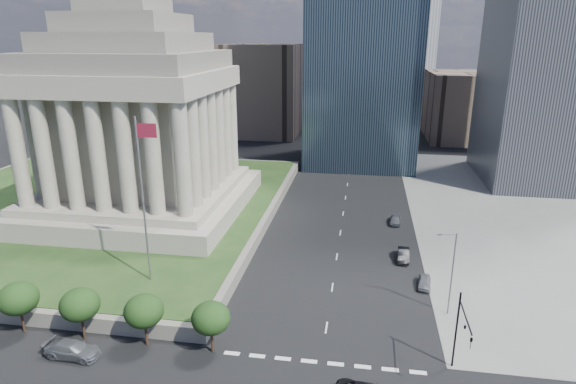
% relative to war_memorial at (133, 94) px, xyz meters
% --- Properties ---
extents(ground, '(500.00, 500.00, 0.00)m').
position_rel_war_memorial_xyz_m(ground, '(34.00, 52.00, -21.40)').
color(ground, black).
rests_on(ground, ground).
extents(plaza_terrace, '(66.00, 70.00, 1.80)m').
position_rel_war_memorial_xyz_m(plaza_terrace, '(-11.00, 2.00, -20.50)').
color(plaza_terrace, '#665F57').
rests_on(plaza_terrace, ground).
extents(plaza_lawn, '(64.00, 68.00, 0.10)m').
position_rel_war_memorial_xyz_m(plaza_lawn, '(-11.00, 2.00, -19.55)').
color(plaza_lawn, '#1D3415').
rests_on(plaza_lawn, plaza_terrace).
extents(war_memorial, '(34.00, 34.00, 39.00)m').
position_rel_war_memorial_xyz_m(war_memorial, '(0.00, 0.00, 0.00)').
color(war_memorial, gray).
rests_on(war_memorial, plaza_lawn).
extents(flagpole, '(2.52, 0.24, 20.00)m').
position_rel_war_memorial_xyz_m(flagpole, '(12.17, -24.00, -8.29)').
color(flagpole, slate).
rests_on(flagpole, plaza_lawn).
extents(midrise_glass, '(26.00, 26.00, 60.00)m').
position_rel_war_memorial_xyz_m(midrise_glass, '(36.00, 47.00, 8.60)').
color(midrise_glass, black).
rests_on(midrise_glass, ground).
extents(building_filler_ne, '(20.00, 30.00, 20.00)m').
position_rel_war_memorial_xyz_m(building_filler_ne, '(66.00, 82.00, -11.40)').
color(building_filler_ne, brown).
rests_on(building_filler_ne, ground).
extents(building_filler_nw, '(24.00, 30.00, 28.00)m').
position_rel_war_memorial_xyz_m(building_filler_nw, '(4.00, 82.00, -7.40)').
color(building_filler_nw, brown).
rests_on(building_filler_nw, ground).
extents(traffic_signal_ne, '(0.30, 5.74, 8.00)m').
position_rel_war_memorial_xyz_m(traffic_signal_ne, '(46.50, -34.30, -16.15)').
color(traffic_signal_ne, black).
rests_on(traffic_signal_ne, ground).
extents(street_lamp_north, '(2.13, 0.22, 10.00)m').
position_rel_war_memorial_xyz_m(street_lamp_north, '(47.33, -23.00, -15.74)').
color(street_lamp_north, slate).
rests_on(street_lamp_north, ground).
extents(suv_grey, '(2.51, 5.70, 1.63)m').
position_rel_war_memorial_xyz_m(suv_grey, '(9.61, -37.00, -20.59)').
color(suv_grey, '#54575B').
rests_on(suv_grey, ground).
extents(parked_sedan_near, '(2.02, 4.07, 1.33)m').
position_rel_war_memorial_xyz_m(parked_sedan_near, '(45.50, -17.02, -20.73)').
color(parked_sedan_near, gray).
rests_on(parked_sedan_near, ground).
extents(parked_sedan_mid, '(1.89, 4.70, 1.52)m').
position_rel_war_memorial_xyz_m(parked_sedan_mid, '(43.38, -9.54, -20.64)').
color(parked_sedan_mid, black).
rests_on(parked_sedan_mid, ground).
extents(parked_sedan_far, '(2.25, 4.50, 1.47)m').
position_rel_war_memorial_xyz_m(parked_sedan_far, '(43.00, 4.55, -20.66)').
color(parked_sedan_far, '#595B60').
rests_on(parked_sedan_far, ground).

